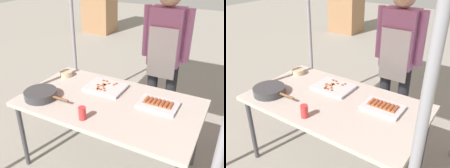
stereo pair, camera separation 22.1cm
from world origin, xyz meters
The scene contains 8 objects.
ground_plane centered at (0.00, 0.00, 0.00)m, with size 18.00×18.00×0.00m, color gray.
stall_table centered at (0.00, 0.00, 0.70)m, with size 1.60×0.90×0.75m.
tray_grilled_sausages centered at (0.41, 0.12, 0.77)m, with size 0.34×0.23×0.05m.
tray_meat_skewers centered at (-0.14, 0.19, 0.77)m, with size 0.37×0.29×0.04m.
cooking_wok centered at (-0.58, -0.24, 0.79)m, with size 0.45×0.29×0.07m.
condiment_bowl centered at (-0.66, 0.24, 0.78)m, with size 0.13×0.13×0.06m, color #BFB28C.
drink_cup_near_edge centered at (-0.06, -0.34, 0.80)m, with size 0.06×0.06×0.11m, color red.
vendor_woman centered at (0.23, 0.83, 1.01)m, with size 0.52×0.24×1.69m.
Camera 1 is at (0.93, -1.69, 1.91)m, focal length 40.34 mm.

